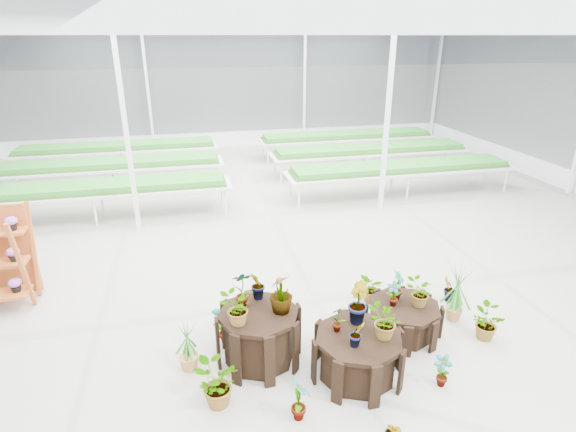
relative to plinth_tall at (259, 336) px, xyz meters
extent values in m
plane|color=gray|center=(1.01, 1.05, -0.38)|extent=(24.00, 24.00, 0.00)
cylinder|color=black|center=(0.00, 0.00, 0.00)|extent=(1.21, 1.21, 0.77)
cylinder|color=black|center=(1.20, -0.60, -0.07)|extent=(1.18, 1.18, 0.62)
cylinder|color=black|center=(2.20, 0.10, -0.14)|extent=(1.41, 1.41, 0.49)
imported|color=#297826|center=(-0.18, 0.20, 0.66)|extent=(0.29, 0.20, 0.55)
imported|color=#297826|center=(0.30, -0.05, 0.66)|extent=(0.44, 0.44, 0.56)
imported|color=#297826|center=(0.05, 0.32, 0.60)|extent=(0.23, 0.27, 0.44)
imported|color=#297826|center=(-0.31, -0.21, 0.61)|extent=(0.47, 0.43, 0.45)
imported|color=#297826|center=(0.96, -0.43, 0.43)|extent=(0.22, 0.17, 0.39)
imported|color=#297826|center=(1.49, -0.71, 0.47)|extent=(0.52, 0.49, 0.46)
imported|color=#297826|center=(1.28, -0.28, 0.52)|extent=(0.30, 0.35, 0.57)
imported|color=#297826|center=(1.10, -0.77, 0.42)|extent=(0.20, 0.16, 0.35)
imported|color=#297826|center=(2.02, 0.13, 0.31)|extent=(0.25, 0.21, 0.40)
imported|color=#297826|center=(2.38, 0.04, 0.32)|extent=(0.43, 0.38, 0.43)
imported|color=#297826|center=(2.15, 0.28, 0.36)|extent=(0.30, 0.31, 0.50)
imported|color=#297826|center=(-0.65, -0.72, -0.09)|extent=(0.63, 0.58, 0.59)
imported|color=#297826|center=(-0.44, 0.44, -0.06)|extent=(0.34, 0.23, 0.65)
imported|color=#297826|center=(0.28, -1.15, -0.09)|extent=(0.26, 0.34, 0.58)
imported|color=#297826|center=(2.19, -1.02, -0.15)|extent=(0.25, 0.29, 0.46)
imported|color=#297826|center=(3.33, -0.27, -0.13)|extent=(0.50, 0.54, 0.52)
imported|color=#297826|center=(3.36, 0.74, -0.15)|extent=(0.31, 0.28, 0.47)
imported|color=#297826|center=(2.07, 1.01, -0.14)|extent=(0.51, 0.55, 0.50)
imported|color=#297826|center=(0.15, 0.56, -0.10)|extent=(0.41, 0.40, 0.58)
camera|label=1|loc=(-0.74, -5.03, 3.82)|focal=28.00mm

